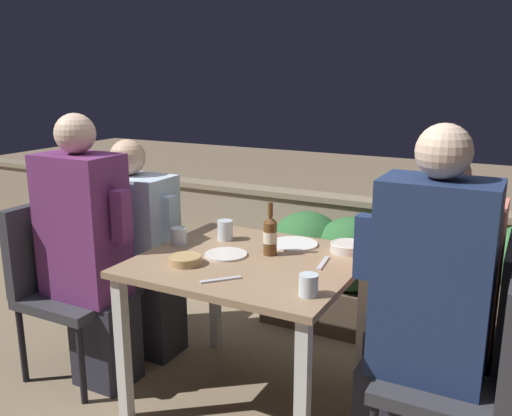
{
  "coord_description": "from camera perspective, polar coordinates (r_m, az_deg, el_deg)",
  "views": [
    {
      "loc": [
        1.09,
        -2.02,
        1.52
      ],
      "look_at": [
        0.0,
        0.06,
        0.94
      ],
      "focal_mm": 38.0,
      "sensor_mm": 36.0,
      "label": 1
    }
  ],
  "objects": [
    {
      "name": "dining_table",
      "position": [
        2.46,
        -0.7,
        -7.41
      ],
      "size": [
        0.95,
        0.86,
        0.72
      ],
      "color": "#937556",
      "rests_on": "ground_plane"
    },
    {
      "name": "parapet_wall",
      "position": [
        3.81,
        9.68,
        -4.0
      ],
      "size": [
        9.0,
        0.18,
        0.71
      ],
      "color": "gray",
      "rests_on": "ground_plane"
    },
    {
      "name": "bowl_1",
      "position": [
        2.38,
        -7.45,
        -5.38
      ],
      "size": [
        0.14,
        0.14,
        0.04
      ],
      "color": "tan",
      "rests_on": "dining_table"
    },
    {
      "name": "planter_hedge",
      "position": [
        3.31,
        9.92,
        -6.27
      ],
      "size": [
        1.04,
        0.47,
        0.7
      ],
      "color": "brown",
      "rests_on": "ground_plane"
    },
    {
      "name": "ground_plane",
      "position": [
        2.75,
        -0.66,
        -19.6
      ],
      "size": [
        16.0,
        16.0,
        0.0
      ],
      "primitive_type": "plane",
      "color": "#847056"
    },
    {
      "name": "person_coral_top",
      "position": [
        2.39,
        17.56,
        -9.03
      ],
      "size": [
        0.52,
        0.26,
        1.23
      ],
      "color": "#282833",
      "rests_on": "ground_plane"
    },
    {
      "name": "fork_1",
      "position": [
        2.39,
        7.08,
        -5.76
      ],
      "size": [
        0.04,
        0.17,
        0.01
      ],
      "color": "silver",
      "rests_on": "dining_table"
    },
    {
      "name": "chair_left_near",
      "position": [
        2.95,
        -19.79,
        -6.46
      ],
      "size": [
        0.47,
        0.46,
        0.89
      ],
      "color": "#333338",
      "rests_on": "ground_plane"
    },
    {
      "name": "fork_0",
      "position": [
        2.19,
        -3.71,
        -7.54
      ],
      "size": [
        0.13,
        0.14,
        0.01
      ],
      "color": "silver",
      "rests_on": "dining_table"
    },
    {
      "name": "chair_right_near",
      "position": [
        2.13,
        22.29,
        -14.85
      ],
      "size": [
        0.47,
        0.46,
        0.89
      ],
      "color": "#333338",
      "rests_on": "ground_plane"
    },
    {
      "name": "person_purple_stripe",
      "position": [
        2.76,
        -17.17,
        -4.43
      ],
      "size": [
        0.48,
        0.26,
        1.35
      ],
      "color": "#282833",
      "rests_on": "ground_plane"
    },
    {
      "name": "plate_0",
      "position": [
        2.63,
        4.01,
        -3.78
      ],
      "size": [
        0.23,
        0.23,
        0.01
      ],
      "color": "white",
      "rests_on": "dining_table"
    },
    {
      "name": "person_blue_shirt",
      "position": [
        3.04,
        -12.35,
        -4.24
      ],
      "size": [
        0.52,
        0.26,
        1.19
      ],
      "color": "#282833",
      "rests_on": "ground_plane"
    },
    {
      "name": "bowl_0",
      "position": [
        2.55,
        9.65,
        -4.03
      ],
      "size": [
        0.16,
        0.16,
        0.04
      ],
      "color": "beige",
      "rests_on": "dining_table"
    },
    {
      "name": "glass_cup_1",
      "position": [
        2.69,
        -3.27,
        -2.35
      ],
      "size": [
        0.08,
        0.08,
        0.1
      ],
      "color": "silver",
      "rests_on": "dining_table"
    },
    {
      "name": "beer_bottle",
      "position": [
        2.46,
        1.5,
        -2.85
      ],
      "size": [
        0.06,
        0.06,
        0.24
      ],
      "color": "brown",
      "rests_on": "dining_table"
    },
    {
      "name": "chair_right_far",
      "position": [
        2.4,
        22.33,
        -11.44
      ],
      "size": [
        0.47,
        0.46,
        0.89
      ],
      "color": "#333338",
      "rests_on": "ground_plane"
    },
    {
      "name": "person_navy_jumper",
      "position": [
        2.08,
        17.09,
        -10.32
      ],
      "size": [
        0.48,
        0.26,
        1.37
      ],
      "color": "#282833",
      "rests_on": "ground_plane"
    },
    {
      "name": "plate_1",
      "position": [
        2.48,
        -3.18,
        -4.9
      ],
      "size": [
        0.19,
        0.19,
        0.01
      ],
      "color": "silver",
      "rests_on": "dining_table"
    },
    {
      "name": "glass_cup_2",
      "position": [
        2.04,
        5.54,
        -8.07
      ],
      "size": [
        0.07,
        0.07,
        0.08
      ],
      "color": "silver",
      "rests_on": "dining_table"
    },
    {
      "name": "glass_cup_0",
      "position": [
        2.65,
        -8.14,
        -2.94
      ],
      "size": [
        0.08,
        0.08,
        0.08
      ],
      "color": "silver",
      "rests_on": "dining_table"
    },
    {
      "name": "chair_left_far",
      "position": [
        3.19,
        -15.18,
        -4.6
      ],
      "size": [
        0.47,
        0.46,
        0.89
      ],
      "color": "#333338",
      "rests_on": "ground_plane"
    }
  ]
}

